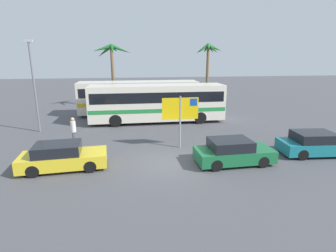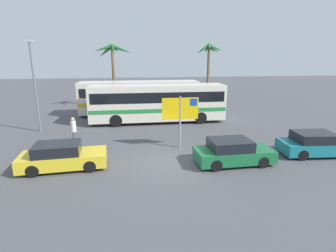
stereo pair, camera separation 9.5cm
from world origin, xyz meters
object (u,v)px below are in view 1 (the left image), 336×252
(bus_front_coach, at_px, (157,101))
(bus_rear_coach, at_px, (139,96))
(ferry_sign, at_px, (181,111))
(car_green, at_px, (233,152))
(pedestrian_crossing_lot, at_px, (73,129))
(car_yellow, at_px, (62,157))
(car_teal, at_px, (316,144))

(bus_front_coach, xyz_separation_m, bus_rear_coach, (-1.40, 3.41, 0.00))
(ferry_sign, xyz_separation_m, car_green, (2.21, -2.88, -1.69))
(bus_rear_coach, relative_size, ferry_sign, 3.52)
(ferry_sign, distance_m, pedestrian_crossing_lot, 6.84)
(car_green, bearing_deg, pedestrian_crossing_lot, 152.27)
(car_yellow, relative_size, car_green, 1.05)
(car_teal, relative_size, car_yellow, 1.00)
(bus_front_coach, height_order, pedestrian_crossing_lot, bus_front_coach)
(bus_rear_coach, distance_m, car_teal, 15.75)
(bus_rear_coach, height_order, car_teal, bus_rear_coach)
(bus_front_coach, relative_size, car_yellow, 2.65)
(bus_rear_coach, distance_m, ferry_sign, 10.42)
(bus_rear_coach, relative_size, pedestrian_crossing_lot, 6.24)
(car_yellow, xyz_separation_m, car_green, (8.65, -0.61, -0.00))
(ferry_sign, height_order, car_teal, ferry_sign)
(bus_rear_coach, distance_m, car_green, 13.81)
(car_green, xyz_separation_m, pedestrian_crossing_lot, (-8.78, 4.30, 0.44))
(ferry_sign, distance_m, car_yellow, 7.03)
(car_teal, distance_m, pedestrian_crossing_lot, 14.49)
(bus_front_coach, relative_size, car_teal, 2.64)
(ferry_sign, relative_size, car_yellow, 0.75)
(bus_front_coach, height_order, bus_rear_coach, same)
(ferry_sign, bearing_deg, pedestrian_crossing_lot, 167.18)
(bus_front_coach, bearing_deg, bus_rear_coach, 112.29)
(pedestrian_crossing_lot, bearing_deg, ferry_sign, -5.34)
(bus_rear_coach, height_order, ferry_sign, ferry_sign)
(ferry_sign, distance_m, car_green, 4.00)
(car_yellow, bearing_deg, pedestrian_crossing_lot, 88.11)
(bus_rear_coach, bearing_deg, ferry_sign, -78.38)
(bus_front_coach, bearing_deg, ferry_sign, -84.12)
(ferry_sign, xyz_separation_m, car_teal, (7.42, -2.31, -1.69))
(car_teal, xyz_separation_m, car_green, (-5.21, -0.57, -0.00))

